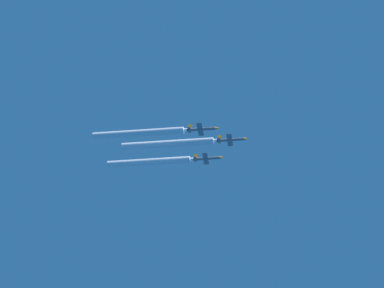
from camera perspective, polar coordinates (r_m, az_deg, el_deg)
jet_lead at (r=289.18m, az=2.61°, el=0.29°), size 7.38×10.74×2.58m
jet_left_wingman at (r=296.96m, az=1.03°, el=-0.94°), size 7.38×10.74×2.58m
jet_right_wingman at (r=281.64m, az=0.69°, el=0.98°), size 7.38×10.74×2.58m
smoke_trail_lead at (r=290.98m, az=-1.49°, el=0.03°), size 2.31×31.87×2.31m
smoke_trail_left_wingman at (r=299.18m, az=-2.73°, el=-1.17°), size 2.31×29.61×2.31m
smoke_trail_right_wingman at (r=284.06m, az=-3.41°, el=0.71°), size 2.31×30.92×2.31m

